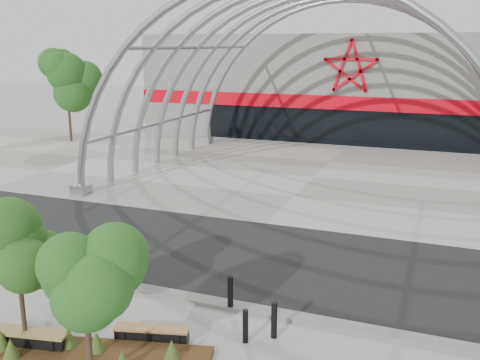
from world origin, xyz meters
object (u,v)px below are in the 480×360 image
object	(u,v)px
bench_1	(152,334)
bollard_2	(230,294)
street_tree_1	(83,272)
street_tree_0	(16,249)
bench_0	(25,339)

from	to	relation	value
bench_1	bollard_2	size ratio (longest dim) A/B	1.90
street_tree_1	street_tree_0	bearing A→B (deg)	164.52
street_tree_0	street_tree_1	bearing A→B (deg)	-15.48
bench_1	bollard_2	xyz separation A→B (m)	(1.23, 2.22, 0.31)
bench_0	bench_1	xyz separation A→B (m)	(2.77, 1.36, -0.03)
street_tree_0	bench_0	bearing A→B (deg)	-119.25
street_tree_0	bollard_2	bearing A→B (deg)	41.75
street_tree_1	bollard_2	xyz separation A→B (m)	(1.57, 4.22, -2.16)
street_tree_0	bollard_2	distance (m)	5.73
bench_0	bollard_2	size ratio (longest dim) A/B	2.24
bench_0	bollard_2	xyz separation A→B (m)	(4.00, 3.58, 0.28)
street_tree_0	street_tree_1	xyz separation A→B (m)	(2.41, -0.67, 0.08)
street_tree_0	street_tree_1	size ratio (longest dim) A/B	0.97
street_tree_1	bench_0	distance (m)	3.50
bench_0	bollard_2	world-z (taller)	bollard_2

